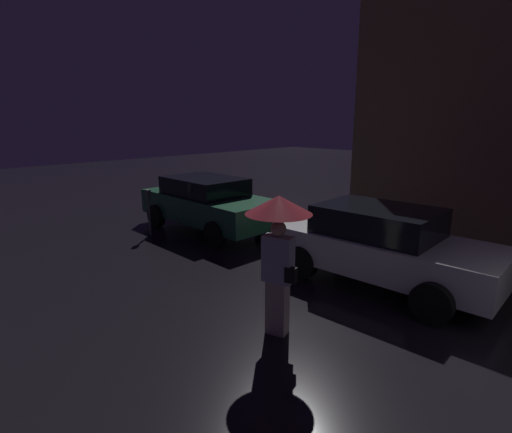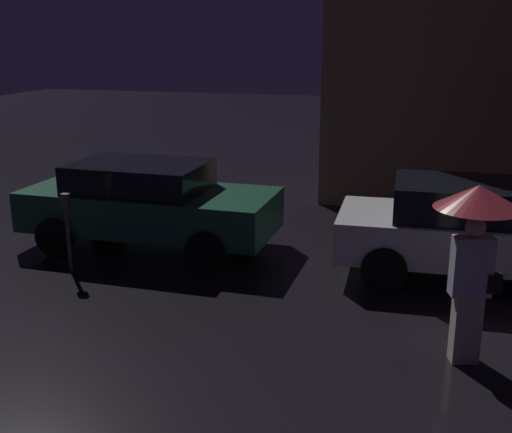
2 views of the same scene
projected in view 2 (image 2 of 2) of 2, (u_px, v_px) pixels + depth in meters
building_facade_left at (498, 39)px, 13.64m from camera, size 7.06×3.00×7.03m
parked_car_green at (148, 203)px, 11.18m from camera, size 4.39×2.03×1.49m
parked_car_white at (474, 229)px, 9.68m from camera, size 4.19×1.97×1.49m
pedestrian_with_umbrella at (476, 230)px, 6.95m from camera, size 0.94×0.94×2.08m
parking_meter at (67, 223)px, 9.98m from camera, size 0.12×0.10×1.25m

